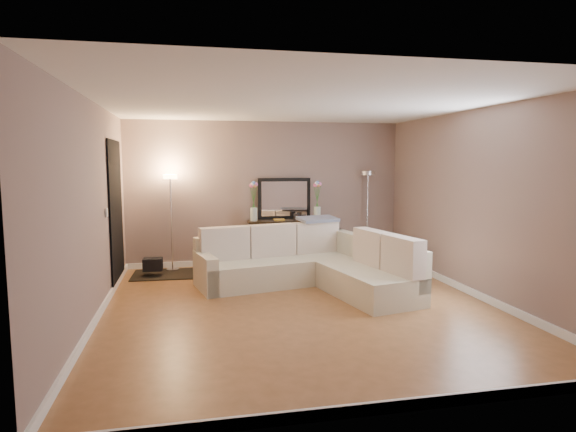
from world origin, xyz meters
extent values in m
cube|color=#9A6338|center=(0.00, 0.00, -0.01)|extent=(5.00, 5.50, 0.01)
cube|color=white|center=(0.00, 0.00, 2.60)|extent=(5.00, 5.50, 0.01)
cube|color=gray|center=(0.00, 2.76, 1.30)|extent=(5.00, 0.02, 2.60)
cube|color=gray|center=(0.00, -2.76, 1.30)|extent=(5.00, 0.02, 2.60)
cube|color=gray|center=(-2.51, 0.00, 1.30)|extent=(0.02, 5.50, 2.60)
cube|color=gray|center=(2.51, 0.00, 1.30)|extent=(0.02, 5.50, 2.60)
cube|color=white|center=(0.00, 2.73, 0.05)|extent=(5.00, 0.03, 0.10)
cube|color=white|center=(0.00, -2.73, 0.05)|extent=(5.00, 0.03, 0.10)
cube|color=white|center=(-2.48, 0.00, 0.05)|extent=(0.03, 5.50, 0.10)
cube|color=white|center=(2.48, 0.00, 0.05)|extent=(0.03, 5.50, 0.10)
cube|color=black|center=(-2.48, 1.70, 1.10)|extent=(0.02, 1.20, 2.20)
cube|color=white|center=(-2.48, 0.85, 1.20)|extent=(0.02, 0.08, 0.12)
cube|color=beige|center=(-0.02, 1.27, 0.19)|extent=(2.65, 1.38, 0.39)
cube|color=beige|center=(-0.09, 1.60, 0.47)|extent=(2.51, 0.71, 0.54)
cube|color=beige|center=(-1.18, 1.02, 0.27)|extent=(0.35, 0.89, 0.54)
cube|color=beige|center=(1.04, 0.25, 0.19)|extent=(1.18, 1.70, 0.39)
cube|color=beige|center=(1.28, 0.75, 0.47)|extent=(0.69, 2.41, 0.54)
cube|color=beige|center=(-0.88, 1.32, 0.64)|extent=(0.79, 0.37, 0.50)
cube|color=beige|center=(-0.12, 1.49, 0.64)|extent=(0.79, 0.37, 0.50)
cube|color=beige|center=(0.64, 1.65, 0.64)|extent=(0.79, 0.37, 0.50)
cube|color=beige|center=(1.20, 0.59, 0.64)|extent=(0.35, 0.73, 0.50)
cube|color=beige|center=(1.36, -0.13, 0.64)|extent=(0.35, 0.73, 0.50)
cube|color=slate|center=(0.69, 1.68, 0.94)|extent=(0.71, 0.52, 0.09)
cube|color=black|center=(0.30, 2.44, 0.82)|extent=(1.37, 0.41, 0.04)
cube|color=black|center=(-0.33, 2.32, 0.40)|extent=(0.05, 0.05, 0.79)
cube|color=black|center=(-0.32, 2.61, 0.40)|extent=(0.05, 0.05, 0.79)
cube|color=black|center=(0.92, 2.28, 0.40)|extent=(0.05, 0.05, 0.79)
cube|color=black|center=(0.93, 2.57, 0.40)|extent=(0.05, 0.05, 0.79)
cube|color=black|center=(0.30, 2.44, 0.19)|extent=(1.29, 0.38, 0.03)
cube|color=#BF3333|center=(-0.26, 2.46, 0.30)|extent=(0.04, 0.17, 0.20)
cube|color=#3359A5|center=(-0.22, 2.46, 0.31)|extent=(0.04, 0.17, 0.22)
cube|color=gold|center=(-0.17, 2.46, 0.32)|extent=(0.05, 0.17, 0.24)
cube|color=#3F7F4C|center=(-0.11, 2.46, 0.30)|extent=(0.06, 0.17, 0.20)
cube|color=#994C99|center=(-0.06, 2.46, 0.31)|extent=(0.04, 0.17, 0.22)
cube|color=orange|center=(-0.02, 2.45, 0.32)|extent=(0.04, 0.17, 0.24)
cube|color=#262626|center=(0.03, 2.45, 0.30)|extent=(0.05, 0.17, 0.20)
cube|color=#4C99B2|center=(0.09, 2.45, 0.31)|extent=(0.06, 0.17, 0.22)
cube|color=#B2A58C|center=(0.13, 2.45, 0.32)|extent=(0.04, 0.17, 0.24)
cube|color=brown|center=(0.18, 2.45, 0.30)|extent=(0.04, 0.17, 0.20)
cube|color=navy|center=(0.23, 2.45, 0.31)|extent=(0.05, 0.17, 0.22)
cube|color=gold|center=(0.28, 2.44, 0.32)|extent=(0.06, 0.17, 0.24)
cube|color=black|center=(0.31, 2.63, 1.21)|extent=(0.96, 0.08, 0.75)
cube|color=white|center=(0.31, 2.60, 1.21)|extent=(0.84, 0.04, 0.63)
cube|color=gold|center=(0.17, 2.42, 0.84)|extent=(0.19, 0.13, 0.04)
cube|color=black|center=(0.49, 2.39, 0.89)|extent=(0.11, 0.02, 0.14)
cube|color=black|center=(0.61, 2.38, 0.88)|extent=(0.08, 0.02, 0.12)
cylinder|color=silver|center=(-0.27, 2.47, 0.95)|extent=(0.13, 0.13, 0.25)
cylinder|color=#38722D|center=(-0.29, 2.47, 1.24)|extent=(0.10, 0.01, 0.43)
sphere|color=#E5598C|center=(-0.31, 2.47, 1.46)|extent=(0.08, 0.08, 0.07)
cylinder|color=#38722D|center=(-0.28, 2.47, 1.25)|extent=(0.06, 0.01, 0.46)
sphere|color=white|center=(-0.29, 2.47, 1.48)|extent=(0.08, 0.08, 0.07)
cylinder|color=#38722D|center=(-0.27, 2.47, 1.26)|extent=(0.01, 0.01, 0.48)
sphere|color=#598CE5|center=(-0.27, 2.47, 1.50)|extent=(0.08, 0.08, 0.07)
cylinder|color=#38722D|center=(-0.26, 2.47, 1.24)|extent=(0.06, 0.01, 0.44)
sphere|color=#E58C4C|center=(-0.25, 2.47, 1.46)|extent=(0.08, 0.08, 0.07)
cylinder|color=#38722D|center=(-0.26, 2.47, 1.25)|extent=(0.11, 0.01, 0.45)
sphere|color=#D866B2|center=(-0.23, 2.47, 1.48)|extent=(0.08, 0.08, 0.07)
cylinder|color=silver|center=(0.88, 2.43, 0.95)|extent=(0.13, 0.13, 0.25)
cylinder|color=#38722D|center=(0.86, 2.43, 1.24)|extent=(0.10, 0.01, 0.43)
sphere|color=#E5598C|center=(0.84, 2.43, 1.46)|extent=(0.08, 0.08, 0.07)
cylinder|color=#38722D|center=(0.87, 2.43, 1.25)|extent=(0.06, 0.01, 0.46)
sphere|color=white|center=(0.86, 2.43, 1.48)|extent=(0.08, 0.08, 0.07)
cylinder|color=#38722D|center=(0.88, 2.43, 1.26)|extent=(0.01, 0.01, 0.48)
sphere|color=#598CE5|center=(0.88, 2.43, 1.50)|extent=(0.08, 0.08, 0.07)
cylinder|color=#38722D|center=(0.88, 2.43, 1.24)|extent=(0.06, 0.01, 0.44)
sphere|color=#E58C4C|center=(0.90, 2.43, 1.46)|extent=(0.08, 0.08, 0.07)
cylinder|color=#38722D|center=(0.89, 2.43, 1.25)|extent=(0.11, 0.01, 0.45)
sphere|color=#D866B2|center=(0.92, 2.43, 1.48)|extent=(0.08, 0.08, 0.07)
cylinder|color=silver|center=(-1.70, 2.50, 0.01)|extent=(0.22, 0.22, 0.03)
cylinder|color=silver|center=(-1.70, 2.50, 0.80)|extent=(0.02, 0.02, 1.58)
cylinder|color=#FFBF72|center=(-1.70, 2.50, 1.63)|extent=(0.24, 0.24, 0.07)
cylinder|color=silver|center=(1.89, 2.56, 0.01)|extent=(0.27, 0.27, 0.03)
cylinder|color=silver|center=(1.89, 2.56, 0.82)|extent=(0.03, 0.03, 1.62)
cylinder|color=silver|center=(1.89, 2.56, 1.67)|extent=(0.29, 0.29, 0.07)
cube|color=black|center=(-1.80, 2.18, 0.01)|extent=(1.11, 0.85, 0.01)
cube|color=black|center=(-2.00, 2.11, 0.20)|extent=(0.31, 0.23, 0.20)
camera|label=1|loc=(-1.39, -5.93, 1.88)|focal=30.00mm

